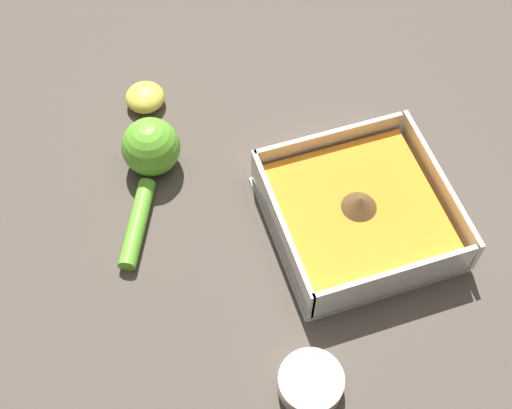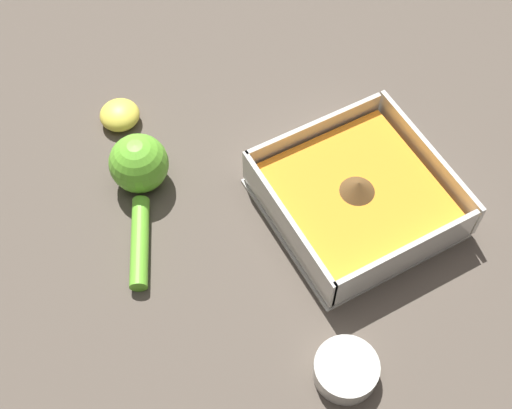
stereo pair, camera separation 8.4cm
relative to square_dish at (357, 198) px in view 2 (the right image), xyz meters
The scene contains 5 objects.
ground_plane 0.03m from the square_dish, 167.41° to the right, with size 4.00×4.00×0.00m, color brown.
square_dish is the anchor object (origin of this frame).
spice_bowl 0.21m from the square_dish, 36.10° to the right, with size 0.07×0.07×0.03m.
lemon_squeezer 0.27m from the square_dish, 125.06° to the right, with size 0.18×0.11×0.07m.
lemon_half 0.33m from the square_dish, 142.91° to the right, with size 0.05×0.05×0.03m.
Camera 2 is at (0.37, -0.33, 0.74)m, focal length 50.00 mm.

